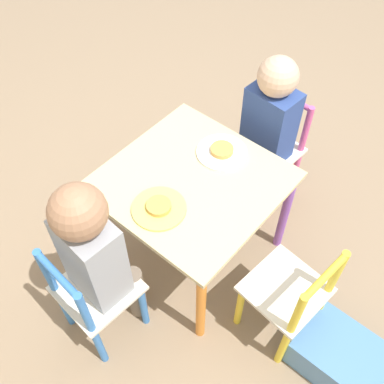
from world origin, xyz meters
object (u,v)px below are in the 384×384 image
Objects in this scene: child_back at (96,251)px; plate_front at (222,152)px; chair_yellow at (290,296)px; plate_back at (159,208)px; chair_blue at (93,295)px; storage_bin at (343,359)px; kids_table at (192,191)px; child_front at (267,125)px; chair_pink at (270,151)px.

plate_front is at bearing -88.83° from child_back.
chair_yellow reaches higher than plate_back.
storage_bin is (-0.79, -0.46, -0.19)m from chair_blue.
storage_bin is at bearing -148.81° from child_back.
chair_blue is at bearing 87.00° from plate_front.
chair_yellow is (-0.50, 0.05, -0.15)m from kids_table.
child_front is at bearing -93.37° from plate_back.
plate_back is (0.00, 0.18, 0.08)m from kids_table.
kids_table reaches higher than storage_bin.
chair_blue is at bearing 83.68° from plate_back.
chair_blue is at bearing -44.06° from chair_yellow.
plate_back is at bearing -88.76° from chair_pink.
chair_blue reaches higher than storage_bin.
chair_blue is at bearing 85.93° from kids_table.
chair_blue is 0.66× the size of child_back.
plate_back is (0.50, 0.13, 0.22)m from chair_yellow.
child_back is at bearing 85.93° from kids_table.
kids_table is 3.11× the size of plate_front.
child_back reaches higher than plate_back.
child_back is (-0.00, -0.06, 0.23)m from chair_blue.
plate_back is at bearing -92.74° from child_back.
kids_table is 0.45m from child_front.
chair_yellow reaches higher than storage_bin.
chair_pink is 0.72m from plate_back.
chair_yellow is 2.70× the size of plate_front.
chair_pink is at bearing -36.92° from storage_bin.
plate_front is 0.57× the size of storage_bin.
child_back reaches higher than kids_table.
chair_pink is 0.21m from child_front.
plate_front reaches higher than kids_table.
child_front reaches higher than plate_back.
chair_pink is at bearing -93.49° from plate_back.
child_back reaches higher than chair_yellow.
child_front is 4.01× the size of plate_back.
child_back is at bearing -90.00° from chair_blue.
plate_back is (0.04, 0.62, 0.02)m from child_front.
child_back is 4.09× the size of plate_front.
kids_table is 1.15× the size of chair_yellow.
chair_blue is 2.76× the size of plate_back.
child_front is (-0.07, -0.94, 0.20)m from chair_blue.
kids_table is 0.19m from plate_front.
child_back is at bearing 27.12° from storage_bin.
child_front is (-0.04, -0.44, 0.06)m from kids_table.
chair_yellow is at bearing 3.15° from storage_bin.
storage_bin is at bearing -145.66° from chair_blue.
chair_pink is 0.39m from plate_front.
chair_pink reaches higher than kids_table.
child_back is (0.07, 0.94, 0.23)m from chair_pink.
kids_table is 1.77× the size of storage_bin.
child_front is 0.95m from storage_bin.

